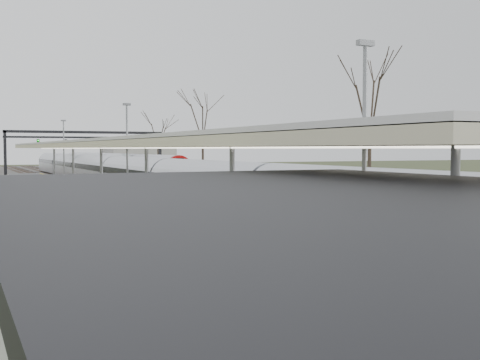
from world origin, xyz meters
The scene contains 8 objects.
track_bed centered at (0.26, 55.00, 0.06)m, with size 24.00×160.00×0.22m.
platform centered at (-9.05, 37.50, 0.50)m, with size 3.50×69.00×1.00m, color #9E9B93.
canopy centered at (-9.05, 32.99, 3.93)m, with size 4.10×50.00×3.11m.
signal_gantry centered at (0.29, 84.99, 4.91)m, with size 21.00×0.59×6.08m.
tree_east_far centered at (14.00, 42.00, 7.29)m, with size 5.00×5.00×10.30m.
train_near centered at (-2.50, 57.67, 1.48)m, with size 2.62×90.21×3.05m.
train_far centered at (4.50, 89.96, 1.48)m, with size 2.62×60.21×3.05m.
passenger centered at (-8.79, 14.94, 1.82)m, with size 0.60×0.39×1.65m, color #2A4652.
Camera 1 is at (-15.81, 3.28, 3.71)m, focal length 45.00 mm.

